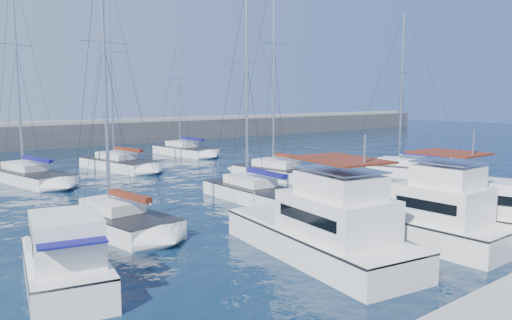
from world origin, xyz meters
TOP-DOWN VIEW (x-y plane):
  - ground at (0.00, 0.00)m, footprint 220.00×220.00m
  - breakwater at (0.00, 52.00)m, footprint 160.00×6.00m
  - motor_yacht_port_outer at (-13.02, -0.24)m, footprint 3.81×6.60m
  - motor_yacht_port_inner at (-3.55, -3.45)m, footprint 4.97×10.24m
  - motor_yacht_stbd_inner at (1.71, -5.03)m, footprint 3.22×7.79m
  - motor_yacht_stbd_outer at (4.79, -6.76)m, footprint 4.16×7.31m
  - sailboat_mid_b at (-8.42, 6.04)m, footprint 3.98×7.51m
  - sailboat_mid_c at (1.55, 7.50)m, footprint 3.37×8.23m
  - sailboat_mid_d at (8.63, 12.77)m, footprint 4.40×8.81m
  - sailboat_mid_e at (17.75, 6.87)m, footprint 5.33×9.05m
  - sailboat_back_a at (-7.87, 23.97)m, footprint 4.73×9.84m
  - sailboat_back_b at (0.67, 26.28)m, footprint 4.63×9.24m
  - sailboat_back_c at (11.33, 32.40)m, footprint 3.79×9.07m

SIDE VIEW (x-z plane):
  - ground at x=0.00m, z-range 0.00..0.00m
  - sailboat_back_c at x=11.33m, z-range -6.48..7.49m
  - sailboat_mid_e at x=17.75m, z-range -6.42..7.44m
  - sailboat_mid_c at x=1.55m, z-range -6.55..7.59m
  - sailboat_mid_b at x=-8.42m, z-range -6.93..8.00m
  - sailboat_back_a at x=-7.87m, z-range -8.06..9.14m
  - sailboat_back_b at x=0.67m, z-range -8.12..9.21m
  - sailboat_mid_d at x=8.63m, z-range -8.26..9.37m
  - motor_yacht_stbd_outer at x=4.79m, z-range -0.66..2.54m
  - motor_yacht_port_outer at x=-13.02m, z-range -0.66..2.54m
  - breakwater at x=0.00m, z-range -1.17..3.28m
  - motor_yacht_stbd_inner at x=1.71m, z-range -1.21..3.48m
  - motor_yacht_port_inner at x=-3.55m, z-range -1.21..3.48m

